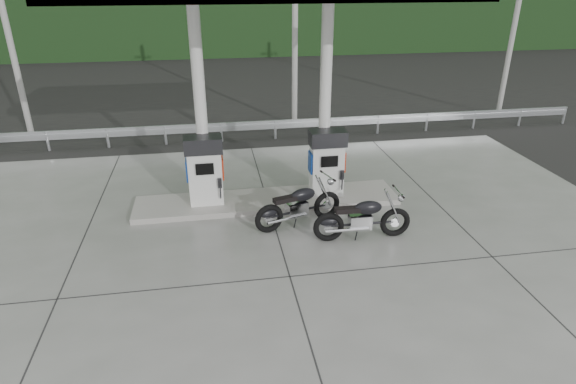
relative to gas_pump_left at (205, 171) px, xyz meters
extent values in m
plane|color=black|center=(1.60, -2.50, -1.07)|extent=(160.00, 160.00, 0.00)
cube|color=slate|center=(1.60, -2.50, -1.06)|extent=(18.00, 14.00, 0.02)
cube|color=gray|center=(1.60, 0.00, -0.98)|extent=(7.00, 1.40, 0.15)
cylinder|color=white|center=(0.00, 0.40, 1.60)|extent=(0.30, 0.30, 5.00)
cylinder|color=white|center=(3.20, 0.40, 1.60)|extent=(0.30, 0.30, 5.00)
cube|color=black|center=(1.60, 9.00, -1.07)|extent=(60.00, 7.00, 0.01)
cylinder|color=#999994|center=(-6.40, 7.00, 2.93)|extent=(0.22, 0.22, 8.00)
cylinder|color=#999994|center=(3.60, 7.00, 2.93)|extent=(0.22, 0.22, 8.00)
cylinder|color=#999994|center=(12.60, 7.00, 2.93)|extent=(0.22, 0.22, 8.00)
cube|color=black|center=(1.60, 27.50, 1.93)|extent=(80.00, 6.00, 6.00)
camera|label=1|loc=(0.19, -11.60, 4.61)|focal=30.00mm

